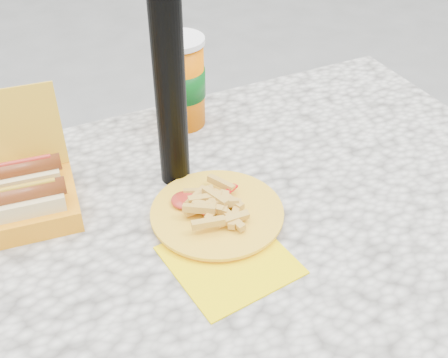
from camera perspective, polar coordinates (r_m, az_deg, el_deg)
name	(u,v)px	position (r m, az deg, el deg)	size (l,w,h in m)	color
picnic_table	(215,281)	(0.95, -0.88, -10.37)	(1.20, 0.80, 0.75)	beige
hotdog_box	(4,197)	(0.94, -21.42, -1.69)	(0.23, 0.20, 0.18)	gold
fries_plate	(217,215)	(0.89, -0.72, -3.68)	(0.22, 0.29, 0.04)	#FFDD00
soda_cup	(181,82)	(1.08, -4.40, 9.80)	(0.10, 0.10, 0.18)	#FF7000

